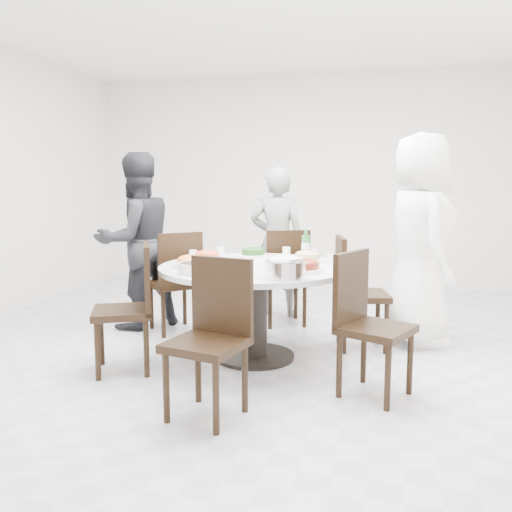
% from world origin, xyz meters
% --- Properties ---
extents(floor, '(6.00, 6.00, 0.01)m').
position_xyz_m(floor, '(0.00, 0.00, 0.00)').
color(floor, silver).
rests_on(floor, ground).
extents(wall_back, '(6.00, 0.01, 2.80)m').
position_xyz_m(wall_back, '(0.00, 3.00, 1.40)').
color(wall_back, white).
rests_on(wall_back, ground).
extents(wall_front, '(6.00, 0.01, 2.80)m').
position_xyz_m(wall_front, '(0.00, -3.00, 1.40)').
color(wall_front, white).
rests_on(wall_front, ground).
extents(dining_table, '(1.50, 1.50, 0.75)m').
position_xyz_m(dining_table, '(-0.09, -0.21, 0.38)').
color(dining_table, white).
rests_on(dining_table, floor).
extents(chair_ne, '(0.50, 0.50, 0.95)m').
position_xyz_m(chair_ne, '(0.73, 0.26, 0.47)').
color(chair_ne, black).
rests_on(chair_ne, floor).
extents(chair_n, '(0.55, 0.55, 0.95)m').
position_xyz_m(chair_n, '(-0.05, 0.88, 0.47)').
color(chair_n, black).
rests_on(chair_n, floor).
extents(chair_nw, '(0.59, 0.59, 0.95)m').
position_xyz_m(chair_nw, '(-1.01, 0.39, 0.47)').
color(chair_nw, black).
rests_on(chair_nw, floor).
extents(chair_sw, '(0.56, 0.56, 0.95)m').
position_xyz_m(chair_sw, '(-0.98, -0.71, 0.47)').
color(chair_sw, black).
rests_on(chair_sw, floor).
extents(chair_s, '(0.51, 0.51, 0.95)m').
position_xyz_m(chair_s, '(-0.13, -1.34, 0.47)').
color(chair_s, black).
rests_on(chair_s, floor).
extents(chair_se, '(0.56, 0.56, 0.95)m').
position_xyz_m(chair_se, '(0.85, -0.78, 0.47)').
color(chair_se, black).
rests_on(chair_se, floor).
extents(diner_right, '(0.80, 1.01, 1.82)m').
position_xyz_m(diner_right, '(1.19, 0.52, 0.91)').
color(diner_right, white).
rests_on(diner_right, floor).
extents(diner_middle, '(0.58, 0.40, 1.55)m').
position_xyz_m(diner_middle, '(-0.18, 1.21, 0.78)').
color(diner_middle, black).
rests_on(diner_middle, floor).
extents(diner_left, '(1.00, 1.03, 1.68)m').
position_xyz_m(diner_left, '(-1.41, 0.45, 0.84)').
color(diner_left, black).
rests_on(diner_left, floor).
extents(dish_greens, '(0.25, 0.25, 0.07)m').
position_xyz_m(dish_greens, '(-0.21, 0.25, 0.78)').
color(dish_greens, white).
rests_on(dish_greens, dining_table).
extents(dish_pale, '(0.26, 0.26, 0.07)m').
position_xyz_m(dish_pale, '(0.29, 0.08, 0.79)').
color(dish_pale, white).
rests_on(dish_pale, dining_table).
extents(dish_orange, '(0.25, 0.25, 0.07)m').
position_xyz_m(dish_orange, '(-0.53, -0.07, 0.78)').
color(dish_orange, white).
rests_on(dish_orange, dining_table).
extents(dish_redbrown, '(0.30, 0.30, 0.08)m').
position_xyz_m(dish_redbrown, '(0.32, -0.40, 0.79)').
color(dish_redbrown, white).
rests_on(dish_redbrown, dining_table).
extents(dish_tofu, '(0.29, 0.29, 0.08)m').
position_xyz_m(dish_tofu, '(-0.54, -0.40, 0.79)').
color(dish_tofu, white).
rests_on(dish_tofu, dining_table).
extents(rice_bowl, '(0.28, 0.28, 0.12)m').
position_xyz_m(rice_bowl, '(0.23, -0.69, 0.81)').
color(rice_bowl, silver).
rests_on(rice_bowl, dining_table).
extents(soup_bowl, '(0.25, 0.25, 0.08)m').
position_xyz_m(soup_bowl, '(-0.42, -0.65, 0.79)').
color(soup_bowl, white).
rests_on(soup_bowl, dining_table).
extents(beverage_bottle, '(0.07, 0.07, 0.25)m').
position_xyz_m(beverage_bottle, '(0.25, 0.28, 0.88)').
color(beverage_bottle, '#2C6E34').
rests_on(beverage_bottle, dining_table).
extents(tea_cups, '(0.07, 0.07, 0.08)m').
position_xyz_m(tea_cups, '(-0.11, 0.41, 0.79)').
color(tea_cups, white).
rests_on(tea_cups, dining_table).
extents(chopsticks, '(0.24, 0.04, 0.01)m').
position_xyz_m(chopsticks, '(-0.09, 0.41, 0.76)').
color(chopsticks, tan).
rests_on(chopsticks, dining_table).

